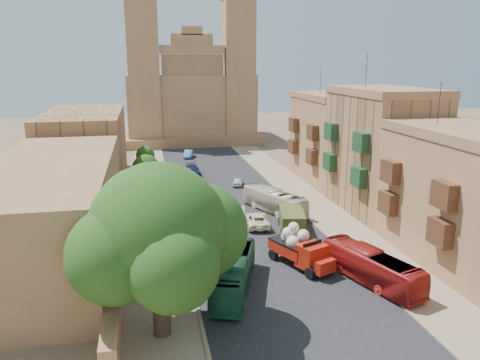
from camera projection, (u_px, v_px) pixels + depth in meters
name	position (u px, v px, depth m)	size (l,w,h in m)	color
ground	(330.00, 353.00, 27.33)	(260.00, 260.00, 0.00)	brown
road_surface	(233.00, 204.00, 55.81)	(14.00, 140.00, 0.01)	black
sidewalk_east	(309.00, 200.00, 57.68)	(5.00, 140.00, 0.01)	#8D755C
sidewalk_west	(153.00, 209.00, 53.95)	(5.00, 140.00, 0.01)	#8D755C
kerb_east	(289.00, 201.00, 57.17)	(0.25, 140.00, 0.12)	#8D755C
kerb_west	(174.00, 208.00, 54.42)	(0.25, 140.00, 0.12)	#8D755C
townhouse_b	(460.00, 194.00, 39.52)	(9.00, 14.00, 14.90)	#976944
townhouse_c	(381.00, 150.00, 52.51)	(9.00, 14.00, 17.40)	#A17049
townhouse_d	(332.00, 138.00, 65.98)	(9.00, 14.00, 15.90)	#976944
west_wall	(122.00, 234.00, 43.64)	(1.00, 40.00, 1.80)	#976944
west_building_low	(53.00, 211.00, 39.86)	(10.00, 28.00, 8.40)	brown
west_building_mid	(86.00, 148.00, 64.35)	(10.00, 22.00, 10.00)	#A17049
church	(190.00, 96.00, 99.64)	(28.00, 22.50, 36.30)	#976944
ficus_tree	(160.00, 236.00, 27.70)	(10.94, 10.07, 10.94)	#3B281D
street_tree_a	(150.00, 242.00, 36.02)	(2.96, 2.96, 4.54)	#3B281D
street_tree_b	(147.00, 193.00, 47.25)	(3.57, 3.57, 5.49)	#3B281D
street_tree_c	(146.00, 168.00, 58.67)	(3.46, 3.46, 5.32)	#3B281D
street_tree_d	(145.00, 155.00, 70.23)	(2.81, 2.81, 4.32)	#3B281D
red_truck	(301.00, 248.00, 38.61)	(4.44, 6.42, 3.56)	#AC1D0D
olive_pickup	(292.00, 221.00, 46.86)	(3.30, 5.54, 2.14)	#48521F
bus_green_north	(234.00, 273.00, 34.59)	(2.22, 9.49, 2.64)	#1C5E3D
bus_red_east	(371.00, 267.00, 35.74)	(2.17, 9.28, 2.58)	#AD1E1A
bus_cream_east	(274.00, 201.00, 52.72)	(2.17, 9.27, 2.58)	beige
car_blue_a	(228.00, 257.00, 39.26)	(1.32, 3.29, 1.12)	#4594B9
car_white_a	(238.00, 214.00, 50.22)	(1.38, 3.95, 1.30)	white
car_cream	(257.00, 220.00, 48.30)	(2.28, 4.94, 1.37)	#F3EDC6
car_dkblue	(193.00, 170.00, 70.41)	(1.97, 4.85, 1.41)	#111B46
car_white_b	(238.00, 182.00, 64.27)	(1.29, 3.20, 1.09)	silver
car_blue_b	(188.00, 154.00, 83.15)	(1.40, 4.00, 1.32)	#3B79C6
pedestrian_a	(371.00, 260.00, 37.85)	(0.66, 0.43, 1.80)	black
pedestrian_c	(363.00, 254.00, 39.29)	(0.96, 0.40, 1.65)	#37363E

